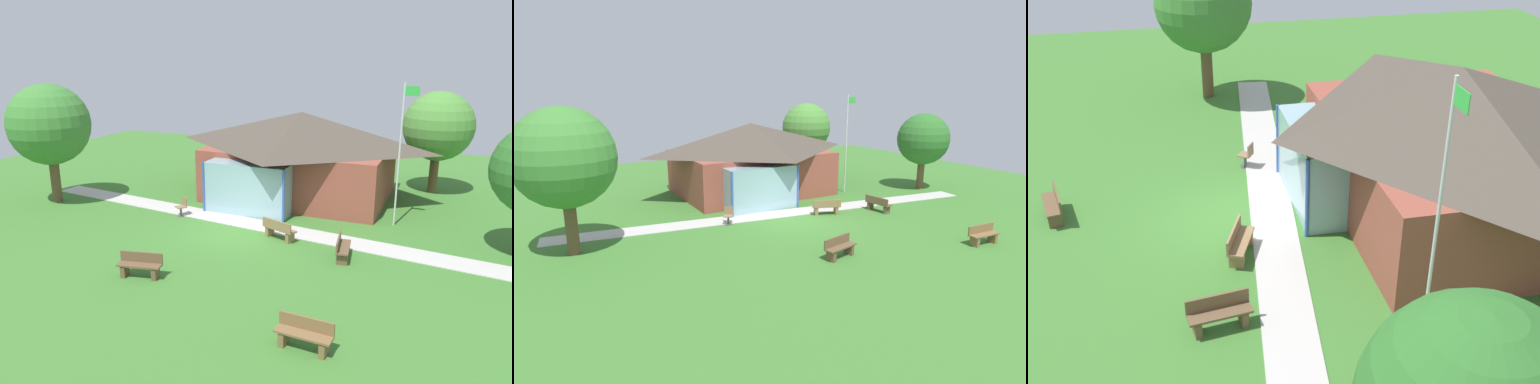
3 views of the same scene
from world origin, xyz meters
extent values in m
plane|color=#3D752D|center=(0.00, 0.00, 0.00)|extent=(44.00, 44.00, 0.00)
cube|color=brown|center=(0.76, 6.68, 1.35)|extent=(8.93, 6.60, 2.69)
pyramid|color=#4C4238|center=(0.76, 6.68, 3.57)|extent=(9.93, 7.60, 1.75)
cube|color=#8CB2BF|center=(-0.58, 2.78, 1.21)|extent=(4.02, 1.20, 2.42)
cylinder|color=#3359B2|center=(-2.58, 2.18, 1.21)|extent=(0.12, 0.12, 2.42)
cylinder|color=#3359B2|center=(1.43, 2.18, 1.21)|extent=(0.12, 0.12, 2.42)
cube|color=#BCB7B2|center=(0.00, 1.46, 0.01)|extent=(23.32, 4.00, 0.03)
cylinder|color=silver|center=(6.06, 3.75, 3.09)|extent=(0.08, 0.08, 6.19)
cube|color=green|center=(6.36, 3.75, 5.84)|extent=(0.60, 0.02, 0.40)
cube|color=brown|center=(4.84, -0.69, 0.45)|extent=(0.65, 1.55, 0.06)
cube|color=brown|center=(4.76, -0.15, 0.20)|extent=(0.42, 0.22, 0.39)
cube|color=brown|center=(4.92, -1.24, 0.20)|extent=(0.42, 0.22, 0.39)
cube|color=brown|center=(4.65, -0.72, 0.66)|extent=(0.28, 1.49, 0.36)
cube|color=olive|center=(1.99, 0.23, 0.45)|extent=(1.56, 0.95, 0.06)
cube|color=olive|center=(1.47, 0.43, 0.20)|extent=(0.29, 0.43, 0.39)
cube|color=olive|center=(2.50, 0.03, 0.20)|extent=(0.29, 0.43, 0.39)
cube|color=olive|center=(1.92, 0.05, 0.66)|extent=(1.42, 0.60, 0.36)
cube|color=brown|center=(-1.13, -4.93, 0.45)|extent=(1.56, 0.75, 0.06)
cube|color=brown|center=(-0.59, -4.81, 0.20)|extent=(0.24, 0.43, 0.39)
cube|color=brown|center=(-1.67, -5.05, 0.20)|extent=(0.24, 0.43, 0.39)
cube|color=brown|center=(-1.17, -4.74, 0.66)|extent=(1.48, 0.38, 0.36)
cube|color=#8C6B4C|center=(-3.28, 1.18, 0.44)|extent=(0.61, 0.61, 0.04)
cube|color=#8C6B4C|center=(-3.17, 1.35, 0.66)|extent=(0.39, 0.27, 0.40)
cylinder|color=#4C4C51|center=(-3.28, 1.18, 0.21)|extent=(0.10, 0.10, 0.42)
cylinder|color=#4C4C51|center=(-3.28, 1.18, 0.01)|extent=(0.36, 0.36, 0.02)
cylinder|color=brown|center=(-10.32, 0.69, 1.23)|extent=(0.48, 0.48, 2.47)
sphere|color=#3D7F33|center=(-10.32, 0.69, 3.96)|extent=(3.98, 3.98, 3.98)
camera|label=1|loc=(8.30, -17.09, 7.26)|focal=33.77mm
camera|label=2|loc=(-11.38, -17.51, 6.58)|focal=30.12mm
camera|label=3|loc=(16.52, -1.69, 10.08)|focal=45.78mm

